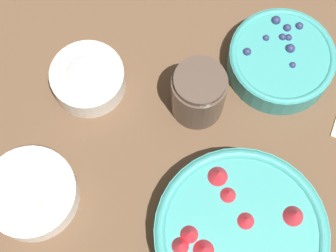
{
  "coord_description": "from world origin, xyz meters",
  "views": [
    {
      "loc": [
        0.01,
        -0.23,
        0.83
      ],
      "look_at": [
        -0.05,
        0.04,
        0.05
      ],
      "focal_mm": 60.0,
      "sensor_mm": 36.0,
      "label": 1
    }
  ],
  "objects_px": {
    "bowl_cream": "(88,77)",
    "jar_chocolate": "(198,94)",
    "bowl_strawberries": "(240,234)",
    "bowl_blueberries": "(281,60)",
    "bowl_bananas": "(31,193)"
  },
  "relations": [
    {
      "from": "bowl_strawberries",
      "to": "bowl_blueberries",
      "type": "xyz_separation_m",
      "value": [
        0.02,
        0.29,
        -0.01
      ]
    },
    {
      "from": "bowl_bananas",
      "to": "bowl_blueberries",
      "type": "bearing_deg",
      "value": 42.15
    },
    {
      "from": "bowl_bananas",
      "to": "bowl_cream",
      "type": "bearing_deg",
      "value": 80.58
    },
    {
      "from": "bowl_cream",
      "to": "jar_chocolate",
      "type": "height_order",
      "value": "jar_chocolate"
    },
    {
      "from": "bowl_strawberries",
      "to": "bowl_blueberries",
      "type": "bearing_deg",
      "value": 86.81
    },
    {
      "from": "bowl_blueberries",
      "to": "bowl_bananas",
      "type": "relative_size",
      "value": 1.23
    },
    {
      "from": "bowl_bananas",
      "to": "jar_chocolate",
      "type": "relative_size",
      "value": 1.36
    },
    {
      "from": "bowl_cream",
      "to": "jar_chocolate",
      "type": "xyz_separation_m",
      "value": [
        0.18,
        0.0,
        0.02
      ]
    },
    {
      "from": "bowl_bananas",
      "to": "bowl_cream",
      "type": "height_order",
      "value": "bowl_cream"
    },
    {
      "from": "bowl_strawberries",
      "to": "jar_chocolate",
      "type": "distance_m",
      "value": 0.22
    },
    {
      "from": "bowl_cream",
      "to": "jar_chocolate",
      "type": "relative_size",
      "value": 1.16
    },
    {
      "from": "bowl_blueberries",
      "to": "bowl_cream",
      "type": "xyz_separation_m",
      "value": [
        -0.29,
        -0.1,
        -0.0
      ]
    },
    {
      "from": "bowl_blueberries",
      "to": "bowl_cream",
      "type": "height_order",
      "value": "same"
    },
    {
      "from": "bowl_bananas",
      "to": "bowl_cream",
      "type": "relative_size",
      "value": 1.18
    },
    {
      "from": "bowl_blueberries",
      "to": "bowl_bananas",
      "type": "distance_m",
      "value": 0.44
    }
  ]
}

